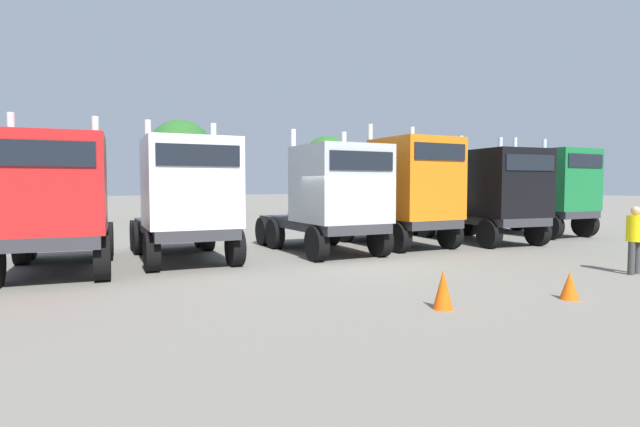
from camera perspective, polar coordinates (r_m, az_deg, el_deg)
ground at (r=14.78m, az=3.70°, el=-5.45°), size 200.00×200.00×0.00m
semi_truck_red at (r=13.80m, az=-28.14°, el=1.04°), size 3.27×6.12×4.03m
semi_truck_white at (r=14.75m, az=-14.98°, el=1.59°), size 2.99×6.12×4.11m
semi_truck_silver at (r=15.99m, az=1.41°, el=1.86°), size 2.81×5.79×4.06m
semi_truck_orange at (r=18.12m, az=9.82°, el=2.53°), size 2.74×5.96×4.45m
semi_truck_black at (r=20.15m, az=19.07°, el=1.98°), size 3.40×6.61×4.14m
semi_truck_green at (r=24.05m, az=24.35°, el=2.39°), size 2.80×6.11×4.35m
visitor_in_hivis at (r=14.77m, az=32.31°, el=-2.09°), size 0.45×0.42×1.71m
traffic_cone_near at (r=11.00m, az=26.62°, el=-7.36°), size 0.36×0.36×0.55m
traffic_cone_mid at (r=9.35m, az=13.88°, el=-8.40°), size 0.36×0.36×0.73m
oak_far_centre at (r=32.04m, az=-15.64°, el=6.58°), size 4.11×4.11×6.23m
oak_far_right at (r=38.35m, az=0.82°, el=6.15°), size 3.61×3.61×5.99m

